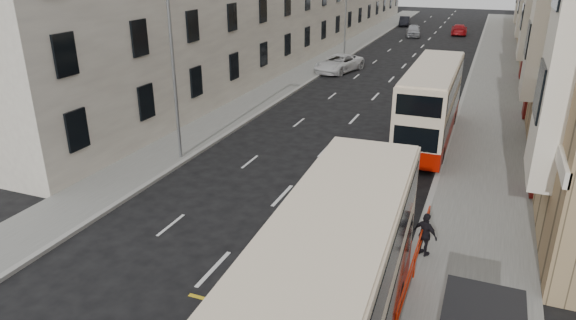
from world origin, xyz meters
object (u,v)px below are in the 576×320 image
at_px(street_lamp_near, 174,69).
at_px(pedestrian_far, 425,235).
at_px(street_lamp_far, 346,10).
at_px(car_dark, 404,21).
at_px(double_decker_rear, 431,104).
at_px(car_silver, 413,31).
at_px(white_van, 339,63).
at_px(car_red, 459,29).
at_px(double_decker_front, 324,317).

relative_size(street_lamp_near, pedestrian_far, 5.14).
bearing_deg(street_lamp_far, car_dark, 87.44).
relative_size(double_decker_rear, car_silver, 2.44).
xyz_separation_m(car_silver, car_dark, (-2.86, 10.11, -0.07)).
xyz_separation_m(pedestrian_far, car_dark, (-11.47, 62.20, -0.26)).
xyz_separation_m(street_lamp_near, white_van, (1.39, 23.18, -3.88)).
relative_size(double_decker_rear, car_dark, 2.61).
bearing_deg(car_red, car_silver, 30.73).
distance_m(pedestrian_far, car_red, 55.81).
height_order(car_silver, car_dark, car_silver).
bearing_deg(street_lamp_near, car_silver, 85.06).
bearing_deg(street_lamp_near, car_red, 79.53).
xyz_separation_m(white_van, car_red, (8.02, 27.76, -0.08)).
bearing_deg(street_lamp_far, white_van, -78.46).
bearing_deg(car_dark, street_lamp_far, -99.68).
xyz_separation_m(double_decker_front, double_decker_rear, (-0.17, 19.28, -0.18)).
distance_m(white_van, car_dark, 34.25).
bearing_deg(car_dark, car_red, -45.51).
height_order(double_decker_front, pedestrian_far, double_decker_front).
relative_size(street_lamp_far, car_red, 1.70).
relative_size(double_decker_front, pedestrian_far, 7.40).
distance_m(street_lamp_near, white_van, 23.54).
height_order(white_van, car_red, white_van).
xyz_separation_m(street_lamp_far, car_dark, (1.23, 27.42, -3.97)).
distance_m(pedestrian_far, car_silver, 52.80).
relative_size(pedestrian_far, car_silver, 0.36).
distance_m(street_lamp_near, car_silver, 47.65).
bearing_deg(white_van, double_decker_rear, -42.94).
relative_size(street_lamp_near, street_lamp_far, 1.00).
xyz_separation_m(pedestrian_far, white_van, (-11.31, 27.95, -0.17)).
xyz_separation_m(double_decker_rear, car_dark, (-9.95, 49.87, -1.47)).
bearing_deg(street_lamp_far, double_decker_rear, -63.52).
bearing_deg(car_silver, white_van, -105.15).
xyz_separation_m(pedestrian_far, car_silver, (-8.61, 52.09, -0.19)).
relative_size(car_dark, car_red, 0.86).
bearing_deg(double_decker_front, car_red, 89.31).
relative_size(double_decker_front, car_silver, 2.67).
height_order(double_decker_front, car_dark, double_decker_front).
height_order(street_lamp_far, car_silver, street_lamp_far).
distance_m(car_silver, car_red, 6.44).
height_order(double_decker_rear, pedestrian_far, double_decker_rear).
height_order(street_lamp_near, double_decker_front, street_lamp_near).
height_order(double_decker_rear, car_dark, double_decker_rear).
xyz_separation_m(double_decker_front, car_dark, (-10.12, 69.15, -1.66)).
bearing_deg(street_lamp_far, pedestrian_far, -69.94).
bearing_deg(car_red, pedestrian_far, 89.88).
bearing_deg(car_silver, street_lamp_near, -103.72).
bearing_deg(car_dark, double_decker_rear, -85.83).
height_order(double_decker_rear, car_red, double_decker_rear).
relative_size(street_lamp_near, car_dark, 1.98).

